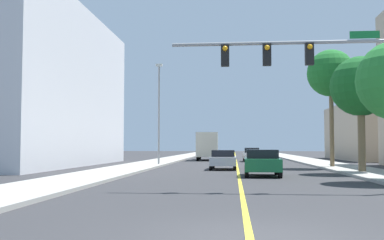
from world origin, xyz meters
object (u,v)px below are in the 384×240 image
(palm_mid, at_px, (360,87))
(delivery_truck, at_px, (208,146))
(palm_far, at_px, (331,74))
(traffic_signal_mast, at_px, (330,70))
(car_green, at_px, (262,162))
(street_lamp, at_px, (159,109))
(car_silver, at_px, (223,159))
(car_white, at_px, (252,154))

(palm_mid, xyz_separation_m, delivery_truck, (-10.74, 24.91, -3.57))
(palm_mid, relative_size, palm_far, 0.79)
(traffic_signal_mast, relative_size, car_green, 2.33)
(palm_far, distance_m, car_green, 12.75)
(street_lamp, relative_size, car_silver, 2.03)
(traffic_signal_mast, bearing_deg, car_silver, 105.89)
(street_lamp, bearing_deg, car_silver, -43.96)
(palm_far, bearing_deg, car_white, 110.84)
(car_white, bearing_deg, car_green, -91.44)
(car_white, height_order, car_green, car_white)
(car_silver, bearing_deg, palm_mid, -27.31)
(traffic_signal_mast, relative_size, delivery_truck, 1.19)
(car_white, bearing_deg, palm_mid, -75.24)
(palm_far, height_order, car_silver, palm_far)
(delivery_truck, bearing_deg, car_white, -39.67)
(street_lamp, height_order, palm_mid, street_lamp)
(palm_mid, relative_size, car_silver, 1.67)
(street_lamp, xyz_separation_m, car_silver, (5.56, -5.37, -4.12))
(palm_mid, distance_m, delivery_truck, 27.36)
(palm_far, height_order, car_white, palm_far)
(palm_far, distance_m, car_silver, 10.59)
(car_green, xyz_separation_m, delivery_truck, (-4.61, 27.59, 0.93))
(street_lamp, distance_m, palm_mid, 17.07)
(street_lamp, distance_m, delivery_truck, 15.83)
(car_silver, bearing_deg, traffic_signal_mast, -73.99)
(palm_far, relative_size, car_green, 2.23)
(traffic_signal_mast, distance_m, delivery_truck, 36.56)
(traffic_signal_mast, relative_size, street_lamp, 1.08)
(palm_far, bearing_deg, palm_mid, -87.09)
(palm_mid, height_order, delivery_truck, palm_mid)
(palm_mid, xyz_separation_m, palm_far, (-0.34, 6.71, 1.88))
(street_lamp, relative_size, car_white, 1.93)
(car_silver, xyz_separation_m, delivery_truck, (-2.30, 20.53, 0.97))
(traffic_signal_mast, distance_m, car_green, 9.30)
(car_silver, height_order, delivery_truck, delivery_truck)
(palm_mid, bearing_deg, car_silver, 152.57)
(traffic_signal_mast, distance_m, street_lamp, 22.93)
(street_lamp, height_order, car_white, street_lamp)
(traffic_signal_mast, xyz_separation_m, car_white, (-1.71, 31.97, -3.80))
(palm_far, bearing_deg, car_green, -121.62)
(street_lamp, bearing_deg, car_white, 54.00)
(palm_mid, bearing_deg, car_white, 105.40)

